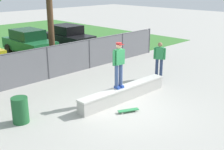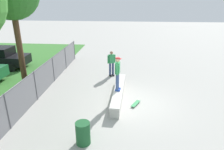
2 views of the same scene
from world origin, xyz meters
TOP-DOWN VIEW (x-y plane):
  - ground_plane at (0.00, 0.00)m, footprint 80.00×80.00m
  - concrete_ledge at (0.66, 0.72)m, footprint 4.52×0.63m
  - skateboarder at (0.40, 0.78)m, footprint 0.60×0.33m
  - skateboard at (-0.12, -0.22)m, footprint 0.81×0.52m
  - chainlink_fence at (0.00, 5.19)m, footprint 16.25×0.07m
  - car_black at (5.14, 10.41)m, footprint 2.02×4.20m
  - bystander at (4.02, 1.43)m, footprint 0.40×0.54m
  - trash_bin at (-3.34, 1.86)m, footprint 0.56×0.56m

SIDE VIEW (x-z plane):
  - ground_plane at x=0.00m, z-range 0.00..0.00m
  - skateboard at x=-0.12m, z-range 0.03..0.12m
  - concrete_ledge at x=0.66m, z-range 0.00..0.57m
  - trash_bin at x=-3.34m, z-range 0.00..0.91m
  - car_black at x=5.14m, z-range 0.01..1.67m
  - chainlink_fence at x=0.00m, z-range 0.08..1.74m
  - bystander at x=4.02m, z-range 0.10..1.92m
  - skateboarder at x=0.40m, z-range 0.68..2.52m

